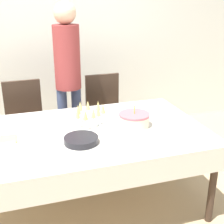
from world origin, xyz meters
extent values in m
plane|color=tan|center=(0.00, 0.00, 0.00)|extent=(12.00, 12.00, 0.00)
cube|color=silver|center=(0.00, 1.75, 1.35)|extent=(8.00, 0.05, 2.70)
cube|color=silver|center=(0.00, 0.00, 0.72)|extent=(2.00, 1.17, 0.03)
cube|color=silver|center=(0.00, 0.00, 0.63)|extent=(2.03, 1.20, 0.21)
cylinder|color=#38281E|center=(0.94, -0.52, 0.35)|extent=(0.06, 0.06, 0.71)
cylinder|color=#38281E|center=(0.94, 0.52, 0.35)|extent=(0.06, 0.06, 0.71)
cube|color=#38281E|center=(-0.45, 0.83, 0.43)|extent=(0.44, 0.44, 0.04)
cube|color=#38281E|center=(-0.46, 1.03, 0.70)|extent=(0.40, 0.06, 0.50)
cylinder|color=#38281E|center=(-0.26, 0.66, 0.21)|extent=(0.04, 0.04, 0.41)
cylinder|color=#38281E|center=(-0.62, 0.64, 0.21)|extent=(0.04, 0.04, 0.41)
cylinder|color=#38281E|center=(-0.28, 1.02, 0.21)|extent=(0.04, 0.04, 0.41)
cylinder|color=#38281E|center=(-0.64, 1.00, 0.21)|extent=(0.04, 0.04, 0.41)
cube|color=#38281E|center=(0.45, 0.83, 0.43)|extent=(0.43, 0.43, 0.04)
cube|color=#38281E|center=(0.45, 1.03, 0.70)|extent=(0.40, 0.05, 0.50)
cylinder|color=#38281E|center=(0.63, 0.66, 0.21)|extent=(0.04, 0.04, 0.41)
cylinder|color=#38281E|center=(0.27, 0.65, 0.21)|extent=(0.04, 0.04, 0.41)
cylinder|color=#38281E|center=(0.63, 1.02, 0.21)|extent=(0.04, 0.04, 0.41)
cylinder|color=#38281E|center=(0.27, 1.01, 0.21)|extent=(0.04, 0.04, 0.41)
cylinder|color=beige|center=(0.44, -0.01, 0.78)|extent=(0.26, 0.26, 0.09)
cylinder|color=#D15B66|center=(0.44, -0.01, 0.84)|extent=(0.27, 0.27, 0.02)
cylinder|color=yellow|center=(0.44, -0.01, 0.88)|extent=(0.01, 0.01, 0.06)
sphere|color=#F9CC4C|center=(0.44, -0.01, 0.92)|extent=(0.01, 0.01, 0.01)
cylinder|color=silver|center=(0.08, 0.14, 0.74)|extent=(0.34, 0.34, 0.01)
cylinder|color=silver|center=(0.20, 0.13, 0.75)|extent=(0.05, 0.05, 0.00)
cylinder|color=silver|center=(0.20, 0.13, 0.79)|extent=(0.01, 0.01, 0.08)
cone|color=#E0CC72|center=(0.20, 0.13, 0.88)|extent=(0.04, 0.04, 0.08)
cylinder|color=silver|center=(0.18, 0.22, 0.75)|extent=(0.05, 0.05, 0.00)
cylinder|color=silver|center=(0.18, 0.22, 0.79)|extent=(0.01, 0.01, 0.08)
cone|color=#E0CC72|center=(0.18, 0.22, 0.88)|extent=(0.04, 0.04, 0.08)
cylinder|color=silver|center=(0.09, 0.25, 0.75)|extent=(0.05, 0.05, 0.00)
cylinder|color=silver|center=(0.09, 0.25, 0.79)|extent=(0.01, 0.01, 0.08)
cone|color=#E0CC72|center=(0.09, 0.25, 0.88)|extent=(0.04, 0.04, 0.08)
cylinder|color=silver|center=(0.02, 0.26, 0.75)|extent=(0.05, 0.05, 0.00)
cylinder|color=silver|center=(0.02, 0.26, 0.79)|extent=(0.01, 0.01, 0.08)
cone|color=#E0CC72|center=(0.02, 0.26, 0.88)|extent=(0.04, 0.04, 0.08)
cylinder|color=silver|center=(-0.01, 0.18, 0.75)|extent=(0.05, 0.05, 0.00)
cylinder|color=silver|center=(-0.01, 0.18, 0.79)|extent=(0.01, 0.01, 0.08)
cone|color=#E0CC72|center=(-0.01, 0.18, 0.88)|extent=(0.04, 0.04, 0.08)
cylinder|color=silver|center=(-0.04, 0.08, 0.75)|extent=(0.05, 0.05, 0.00)
cylinder|color=silver|center=(-0.04, 0.08, 0.79)|extent=(0.01, 0.01, 0.08)
cone|color=#E0CC72|center=(-0.04, 0.08, 0.88)|extent=(0.04, 0.04, 0.08)
cylinder|color=silver|center=(0.02, 0.02, 0.75)|extent=(0.05, 0.05, 0.00)
cylinder|color=silver|center=(0.02, 0.02, 0.79)|extent=(0.01, 0.01, 0.08)
cone|color=#E0CC72|center=(0.02, 0.02, 0.88)|extent=(0.04, 0.04, 0.08)
cylinder|color=silver|center=(0.09, 0.04, 0.75)|extent=(0.05, 0.05, 0.00)
cylinder|color=silver|center=(0.09, 0.04, 0.79)|extent=(0.01, 0.01, 0.08)
cone|color=#E0CC72|center=(0.09, 0.04, 0.88)|extent=(0.04, 0.04, 0.08)
cylinder|color=silver|center=(0.14, 0.08, 0.75)|extent=(0.05, 0.05, 0.00)
cylinder|color=silver|center=(0.14, 0.08, 0.79)|extent=(0.01, 0.01, 0.08)
cone|color=#E0CC72|center=(0.14, 0.08, 0.88)|extent=(0.04, 0.04, 0.08)
cylinder|color=black|center=(-0.07, -0.20, 0.74)|extent=(0.27, 0.27, 0.01)
cylinder|color=black|center=(-0.07, -0.20, 0.75)|extent=(0.27, 0.27, 0.01)
cylinder|color=black|center=(-0.07, -0.20, 0.76)|extent=(0.27, 0.27, 0.01)
cylinder|color=black|center=(-0.07, -0.20, 0.76)|extent=(0.27, 0.27, 0.01)
cylinder|color=black|center=(-0.07, -0.20, 0.77)|extent=(0.27, 0.27, 0.01)
cylinder|color=black|center=(-0.07, -0.20, 0.78)|extent=(0.27, 0.27, 0.01)
cylinder|color=black|center=(-0.07, -0.20, 0.78)|extent=(0.27, 0.27, 0.01)
cube|color=silver|center=(0.46, -0.24, 0.74)|extent=(0.29, 0.11, 0.00)
cube|color=silver|center=(-0.65, -0.09, 0.75)|extent=(0.18, 0.08, 0.02)
cube|color=#E0D166|center=(-0.62, 0.02, 0.74)|extent=(0.15, 0.15, 0.01)
cylinder|color=#3F4C72|center=(-0.04, 0.94, 0.43)|extent=(0.11, 0.11, 0.85)
cylinder|color=#3F4C72|center=(0.12, 0.94, 0.43)|extent=(0.11, 0.11, 0.85)
cylinder|color=maroon|center=(0.04, 0.94, 1.19)|extent=(0.28, 0.28, 0.67)
sphere|color=#D8B293|center=(0.04, 0.94, 1.64)|extent=(0.23, 0.23, 0.23)
camera|label=1|loc=(-0.50, -2.34, 1.82)|focal=50.00mm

